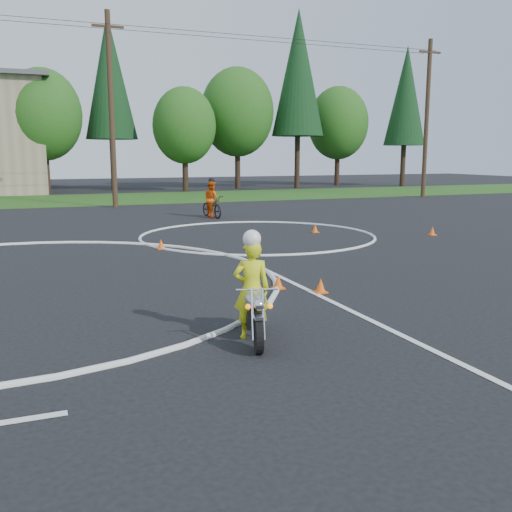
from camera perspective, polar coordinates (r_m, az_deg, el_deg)
name	(u,v)px	position (r m, az deg, el deg)	size (l,w,h in m)	color
grass_strip	(17,201)	(37.25, -22.82, 5.06)	(120.00, 10.00, 0.02)	#1E4714
course_markings	(95,267)	(14.82, -15.81, -1.03)	(19.05, 19.05, 0.12)	silver
primary_motorcycle	(255,312)	(8.57, -0.15, -5.67)	(0.76, 1.68, 0.90)	black
rider_primary_grp	(252,286)	(8.60, -0.43, -3.07)	(0.63, 0.50, 1.68)	yellow
rider_second_grp	(212,203)	(25.63, -4.43, 5.27)	(0.89, 1.93, 1.79)	black
traffic_cones	(217,264)	(13.90, -3.87, -0.85)	(17.79, 11.12, 0.30)	#FF5E0D
treeline	(213,106)	(47.05, -4.34, 14.75)	(38.20, 8.10, 14.52)	#382619
utility_poles	(111,107)	(31.52, -14.27, 14.20)	(41.60, 1.12, 10.00)	#473321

